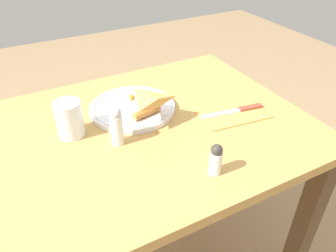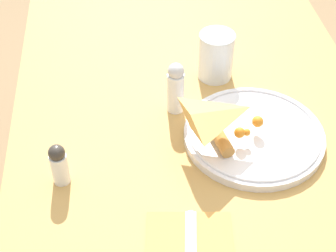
% 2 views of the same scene
% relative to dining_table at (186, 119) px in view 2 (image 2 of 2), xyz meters
% --- Properties ---
extents(dining_table, '(1.28, 0.71, 0.75)m').
position_rel_dining_table_xyz_m(dining_table, '(0.00, 0.00, 0.00)').
color(dining_table, tan).
rests_on(dining_table, ground_plane).
extents(plate_pizza, '(0.26, 0.26, 0.05)m').
position_rel_dining_table_xyz_m(plate_pizza, '(-0.18, -0.09, 0.12)').
color(plate_pizza, white).
rests_on(plate_pizza, dining_table).
extents(milk_glass, '(0.07, 0.07, 0.10)m').
position_rel_dining_table_xyz_m(milk_glass, '(0.01, -0.06, 0.16)').
color(milk_glass, white).
rests_on(milk_glass, dining_table).
extents(salt_shaker, '(0.03, 0.03, 0.11)m').
position_rel_dining_table_xyz_m(salt_shaker, '(-0.09, 0.04, 0.16)').
color(salt_shaker, white).
rests_on(salt_shaker, dining_table).
extents(pepper_shaker, '(0.03, 0.03, 0.08)m').
position_rel_dining_table_xyz_m(pepper_shaker, '(-0.24, 0.25, 0.15)').
color(pepper_shaker, white).
rests_on(pepper_shaker, dining_table).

